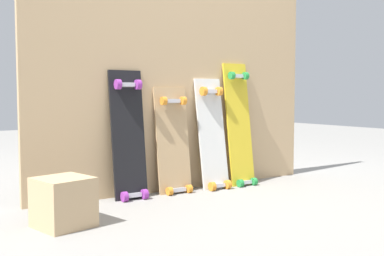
{
  "coord_description": "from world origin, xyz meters",
  "views": [
    {
      "loc": [
        -1.61,
        -2.54,
        0.62
      ],
      "look_at": [
        0.0,
        -0.07,
        0.41
      ],
      "focal_mm": 43.7,
      "sensor_mm": 36.0,
      "label": 1
    }
  ],
  "objects_px": {
    "skateboard_black": "(129,140)",
    "skateboard_natural": "(173,145)",
    "skateboard_yellow": "(239,129)",
    "skateboard_white": "(213,138)",
    "wooden_crate": "(63,202)"
  },
  "relations": [
    {
      "from": "skateboard_black",
      "to": "skateboard_natural",
      "type": "relative_size",
      "value": 1.13
    },
    {
      "from": "skateboard_yellow",
      "to": "skateboard_black",
      "type": "bearing_deg",
      "value": 179.04
    },
    {
      "from": "skateboard_natural",
      "to": "skateboard_white",
      "type": "xyz_separation_m",
      "value": [
        0.29,
        -0.02,
        0.03
      ]
    },
    {
      "from": "skateboard_black",
      "to": "wooden_crate",
      "type": "bearing_deg",
      "value": -143.43
    },
    {
      "from": "skateboard_black",
      "to": "skateboard_white",
      "type": "relative_size",
      "value": 1.05
    },
    {
      "from": "skateboard_white",
      "to": "wooden_crate",
      "type": "bearing_deg",
      "value": -161.76
    },
    {
      "from": "skateboard_white",
      "to": "wooden_crate",
      "type": "height_order",
      "value": "skateboard_white"
    },
    {
      "from": "skateboard_natural",
      "to": "skateboard_yellow",
      "type": "distance_m",
      "value": 0.53
    },
    {
      "from": "skateboard_black",
      "to": "skateboard_yellow",
      "type": "bearing_deg",
      "value": -0.96
    },
    {
      "from": "wooden_crate",
      "to": "skateboard_yellow",
      "type": "bearing_deg",
      "value": 15.42
    },
    {
      "from": "skateboard_natural",
      "to": "wooden_crate",
      "type": "bearing_deg",
      "value": -154.89
    },
    {
      "from": "skateboard_white",
      "to": "skateboard_yellow",
      "type": "height_order",
      "value": "skateboard_yellow"
    },
    {
      "from": "skateboard_white",
      "to": "wooden_crate",
      "type": "xyz_separation_m",
      "value": [
        -1.12,
        -0.37,
        -0.21
      ]
    },
    {
      "from": "skateboard_natural",
      "to": "skateboard_yellow",
      "type": "bearing_deg",
      "value": -1.94
    },
    {
      "from": "skateboard_black",
      "to": "skateboard_white",
      "type": "bearing_deg",
      "value": -1.62
    }
  ]
}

